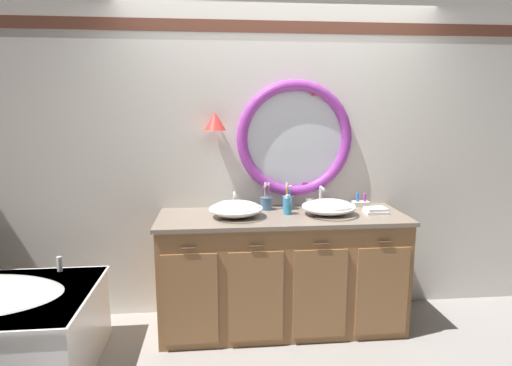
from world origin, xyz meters
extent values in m
plane|color=gray|center=(0.00, 0.00, 0.00)|extent=(14.00, 14.00, 0.00)
cube|color=silver|center=(0.00, 0.59, 1.30)|extent=(6.40, 0.08, 2.60)
cube|color=brown|center=(0.00, 0.55, 2.32)|extent=(6.27, 0.01, 0.09)
ellipsoid|color=silver|center=(0.12, 0.54, 1.46)|extent=(0.85, 0.02, 0.78)
torus|color=purple|center=(0.12, 0.53, 1.46)|extent=(0.94, 0.09, 0.94)
cube|color=green|center=(0.55, 0.52, 1.48)|extent=(0.05, 0.01, 0.05)
cube|color=red|center=(0.27, 0.52, 1.82)|extent=(0.04, 0.01, 0.04)
cube|color=silver|center=(-0.22, 0.52, 1.69)|extent=(0.05, 0.01, 0.05)
cube|color=purple|center=(-0.24, 0.52, 1.25)|extent=(0.05, 0.01, 0.05)
cube|color=purple|center=(0.22, 0.52, 1.08)|extent=(0.05, 0.01, 0.05)
cylinder|color=#4C3823|center=(-0.52, 0.51, 1.62)|extent=(0.02, 0.09, 0.02)
cone|color=red|center=(-0.52, 0.46, 1.60)|extent=(0.17, 0.17, 0.14)
cube|color=olive|center=(-0.02, 0.25, 0.44)|extent=(1.84, 0.60, 0.87)
cube|color=gray|center=(-0.02, 0.25, 0.89)|extent=(1.88, 0.64, 0.03)
cube|color=gray|center=(-0.02, 0.54, 0.81)|extent=(1.84, 0.02, 0.11)
cube|color=olive|center=(-0.71, -0.06, 0.39)|extent=(0.39, 0.02, 0.66)
cylinder|color=#422D1E|center=(-0.71, -0.07, 0.77)|extent=(0.10, 0.01, 0.01)
cube|color=olive|center=(-0.25, -0.06, 0.39)|extent=(0.39, 0.02, 0.66)
cylinder|color=#422D1E|center=(-0.25, -0.07, 0.77)|extent=(0.10, 0.01, 0.01)
cube|color=olive|center=(0.21, -0.06, 0.39)|extent=(0.39, 0.02, 0.66)
cylinder|color=#422D1E|center=(0.21, -0.07, 0.77)|extent=(0.10, 0.01, 0.01)
cube|color=olive|center=(0.67, -0.06, 0.39)|extent=(0.39, 0.02, 0.66)
cylinder|color=#422D1E|center=(0.67, -0.07, 0.77)|extent=(0.10, 0.01, 0.01)
cylinder|color=silver|center=(-1.66, 0.21, 0.59)|extent=(0.04, 0.04, 0.11)
ellipsoid|color=white|center=(-0.37, 0.22, 0.96)|extent=(0.38, 0.31, 0.12)
torus|color=white|center=(-0.37, 0.22, 0.97)|extent=(0.40, 0.40, 0.02)
cylinder|color=silver|center=(-0.37, 0.22, 0.97)|extent=(0.03, 0.03, 0.01)
ellipsoid|color=white|center=(0.33, 0.22, 0.96)|extent=(0.39, 0.28, 0.12)
torus|color=white|center=(0.33, 0.22, 0.97)|extent=(0.41, 0.41, 0.02)
cylinder|color=silver|center=(0.33, 0.22, 0.97)|extent=(0.03, 0.03, 0.01)
cylinder|color=silver|center=(-0.37, 0.48, 0.91)|extent=(0.05, 0.05, 0.02)
cylinder|color=silver|center=(-0.37, 0.48, 0.98)|extent=(0.02, 0.02, 0.11)
sphere|color=silver|center=(-0.37, 0.48, 1.03)|extent=(0.03, 0.03, 0.03)
cylinder|color=silver|center=(-0.37, 0.42, 1.03)|extent=(0.02, 0.11, 0.02)
cylinder|color=silver|center=(-0.46, 0.48, 0.93)|extent=(0.04, 0.04, 0.06)
cylinder|color=silver|center=(-0.29, 0.48, 0.93)|extent=(0.04, 0.04, 0.06)
cube|color=silver|center=(-0.46, 0.48, 0.97)|extent=(0.05, 0.01, 0.01)
cube|color=silver|center=(-0.29, 0.48, 0.97)|extent=(0.05, 0.01, 0.01)
cylinder|color=silver|center=(0.33, 0.48, 0.91)|extent=(0.05, 0.05, 0.02)
cylinder|color=silver|center=(0.33, 0.48, 1.00)|extent=(0.02, 0.02, 0.15)
sphere|color=silver|center=(0.33, 0.48, 1.07)|extent=(0.03, 0.03, 0.03)
cylinder|color=silver|center=(0.33, 0.42, 1.07)|extent=(0.02, 0.11, 0.02)
cylinder|color=silver|center=(0.24, 0.48, 0.93)|extent=(0.04, 0.04, 0.06)
cylinder|color=silver|center=(0.43, 0.48, 0.93)|extent=(0.04, 0.04, 0.06)
cube|color=silver|center=(0.24, 0.48, 0.97)|extent=(0.05, 0.01, 0.01)
cube|color=silver|center=(0.43, 0.48, 0.97)|extent=(0.05, 0.01, 0.01)
cylinder|color=slate|center=(-0.12, 0.43, 0.95)|extent=(0.09, 0.09, 0.10)
torus|color=slate|center=(-0.12, 0.43, 1.00)|extent=(0.09, 0.09, 0.01)
cylinder|color=pink|center=(-0.10, 0.43, 1.01)|extent=(0.01, 0.04, 0.18)
cube|color=white|center=(-0.10, 0.43, 1.11)|extent=(0.02, 0.01, 0.02)
cylinder|color=green|center=(-0.13, 0.44, 1.00)|extent=(0.02, 0.02, 0.16)
cube|color=white|center=(-0.13, 0.44, 1.09)|extent=(0.02, 0.02, 0.02)
cylinder|color=pink|center=(-0.13, 0.41, 1.01)|extent=(0.04, 0.01, 0.19)
cube|color=white|center=(-0.13, 0.41, 1.11)|extent=(0.02, 0.02, 0.02)
cylinder|color=slate|center=(0.06, 0.43, 0.95)|extent=(0.09, 0.09, 0.10)
torus|color=slate|center=(0.06, 0.43, 1.01)|extent=(0.10, 0.10, 0.01)
cylinder|color=#19ADB2|center=(0.08, 0.44, 0.99)|extent=(0.03, 0.01, 0.16)
cube|color=white|center=(0.08, 0.44, 1.08)|extent=(0.02, 0.02, 0.02)
cylinder|color=orange|center=(0.05, 0.44, 1.00)|extent=(0.02, 0.03, 0.16)
cube|color=white|center=(0.05, 0.44, 1.09)|extent=(0.02, 0.02, 0.02)
cylinder|color=yellow|center=(0.04, 0.42, 1.01)|extent=(0.01, 0.03, 0.19)
cube|color=white|center=(0.04, 0.42, 1.11)|extent=(0.02, 0.02, 0.02)
cylinder|color=#388EBC|center=(0.03, 0.27, 0.97)|extent=(0.06, 0.06, 0.13)
cylinder|color=silver|center=(0.03, 0.27, 1.04)|extent=(0.04, 0.04, 0.02)
cylinder|color=silver|center=(0.03, 0.25, 1.06)|extent=(0.01, 0.04, 0.01)
cube|color=white|center=(0.71, 0.23, 0.91)|extent=(0.17, 0.13, 0.02)
cube|color=white|center=(0.71, 0.23, 0.93)|extent=(0.16, 0.13, 0.02)
cube|color=beige|center=(0.67, 0.47, 0.92)|extent=(0.13, 0.08, 0.04)
cylinder|color=blue|center=(0.64, 0.47, 0.98)|extent=(0.02, 0.02, 0.07)
cylinder|color=purple|center=(0.70, 0.47, 0.98)|extent=(0.02, 0.02, 0.06)
camera|label=1|loc=(-0.51, -2.80, 1.70)|focal=29.29mm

